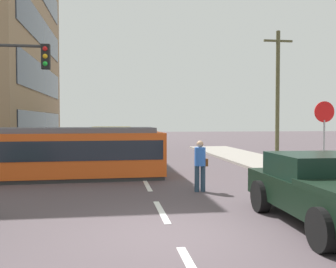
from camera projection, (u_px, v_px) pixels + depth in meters
ground_plane at (139, 171)px, 17.67m from camera, size 120.00×120.00×0.00m
sidewalk_curb_right at (324, 179)px, 14.69m from camera, size 3.20×36.00×0.14m
lane_stripe_1 at (161, 211)px, 9.76m from camera, size 0.16×2.40×0.01m
lane_stripe_2 at (147, 185)px, 13.72m from camera, size 0.16×2.40×0.01m
lane_stripe_3 at (134, 161)px, 21.71m from camera, size 0.16×2.40×0.01m
lane_stripe_4 at (130, 153)px, 27.64m from camera, size 0.16×2.40×0.01m
streetcar_tram at (74, 152)px, 15.34m from camera, size 7.21×2.78×2.04m
city_bus at (112, 141)px, 23.48m from camera, size 2.67×5.62×1.91m
pedestrian_crossing at (200, 163)px, 12.48m from camera, size 0.46×0.36×1.67m
pickup_truck_parked at (329, 190)px, 8.38m from camera, size 2.36×5.04×1.55m
parked_sedan_mid at (19, 155)px, 18.84m from camera, size 2.00×4.05×1.19m
parked_sedan_far at (42, 147)px, 24.64m from camera, size 2.19×4.49×1.19m
stop_sign at (324, 124)px, 13.84m from camera, size 0.76×0.07×2.88m
traffic_light_mast at (0, 84)px, 12.82m from camera, size 2.82×0.33×5.04m
utility_pole_mid at (278, 92)px, 23.24m from camera, size 1.80×0.24×7.74m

